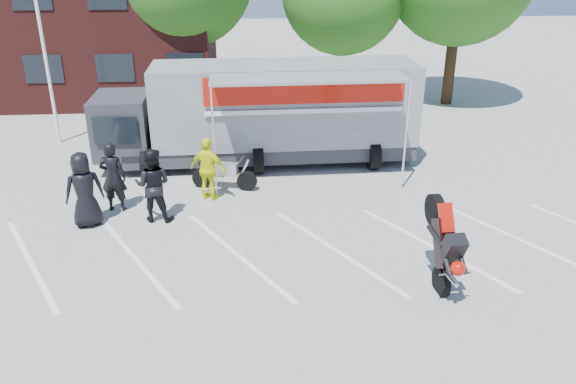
{
  "coord_description": "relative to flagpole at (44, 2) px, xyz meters",
  "views": [
    {
      "loc": [
        0.51,
        -10.79,
        6.73
      ],
      "look_at": [
        1.49,
        1.65,
        1.3
      ],
      "focal_mm": 35.0,
      "sensor_mm": 36.0,
      "label": 1
    }
  ],
  "objects": [
    {
      "name": "transporter_truck",
      "position": [
        7.58,
        -2.71,
        -5.05
      ],
      "size": [
        10.58,
        5.27,
        3.33
      ],
      "primitive_type": null,
      "rotation": [
        0.0,
        0.0,
        0.02
      ],
      "color": "gray",
      "rests_on": "ground"
    },
    {
      "name": "flagpole",
      "position": [
        0.0,
        0.0,
        0.0
      ],
      "size": [
        1.61,
        0.12,
        8.0
      ],
      "color": "white",
      "rests_on": "ground"
    },
    {
      "name": "ground",
      "position": [
        6.24,
        -10.0,
        -5.05
      ],
      "size": [
        100.0,
        100.0,
        0.0
      ],
      "primitive_type": "plane",
      "color": "#9C9C97",
      "rests_on": "ground"
    },
    {
      "name": "stunt_bike_rider",
      "position": [
        10.74,
        -10.3,
        -5.05
      ],
      "size": [
        0.99,
        1.9,
        2.18
      ],
      "primitive_type": null,
      "rotation": [
        0.0,
        0.0,
        0.07
      ],
      "color": "black",
      "rests_on": "ground"
    },
    {
      "name": "parked_motorcycle",
      "position": [
        6.07,
        -4.97,
        -5.05
      ],
      "size": [
        2.16,
        1.18,
        1.08
      ],
      "primitive_type": null,
      "rotation": [
        0.0,
        0.0,
        1.32
      ],
      "color": "#B3B3B8",
      "rests_on": "ground"
    },
    {
      "name": "spectator_leather_a",
      "position": [
        2.55,
        -7.13,
        -4.05
      ],
      "size": [
        1.15,
        0.96,
        2.01
      ],
      "primitive_type": "imported",
      "rotation": [
        0.0,
        0.0,
        3.52
      ],
      "color": "black",
      "rests_on": "ground"
    },
    {
      "name": "spectator_hivis",
      "position": [
        5.66,
        -5.71,
        -4.12
      ],
      "size": [
        1.18,
        0.87,
        1.87
      ],
      "primitive_type": "imported",
      "rotation": [
        0.0,
        0.0,
        2.72
      ],
      "color": "#F4FF0D",
      "rests_on": "ground"
    },
    {
      "name": "spectator_leather_c",
      "position": [
        4.28,
        -6.94,
        -4.05
      ],
      "size": [
        1.07,
        0.88,
        2.01
      ],
      "primitive_type": "imported",
      "rotation": [
        0.0,
        0.0,
        3.01
      ],
      "color": "black",
      "rests_on": "ground"
    },
    {
      "name": "office_building",
      "position": [
        -3.76,
        8.0,
        -1.55
      ],
      "size": [
        18.0,
        8.0,
        7.0
      ],
      "primitive_type": "cube",
      "color": "#481917",
      "rests_on": "ground"
    },
    {
      "name": "parking_bay_lines",
      "position": [
        6.24,
        -9.0,
        -5.05
      ],
      "size": [
        18.09,
        13.33,
        0.01
      ],
      "primitive_type": "cube",
      "rotation": [
        0.0,
        0.0,
        0.52
      ],
      "color": "white",
      "rests_on": "ground"
    },
    {
      "name": "spectator_leather_b",
      "position": [
        3.1,
        -6.23,
        -4.06
      ],
      "size": [
        0.78,
        0.56,
        1.98
      ],
      "primitive_type": "imported",
      "rotation": [
        0.0,
        0.0,
        3.01
      ],
      "color": "black",
      "rests_on": "ground"
    }
  ]
}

